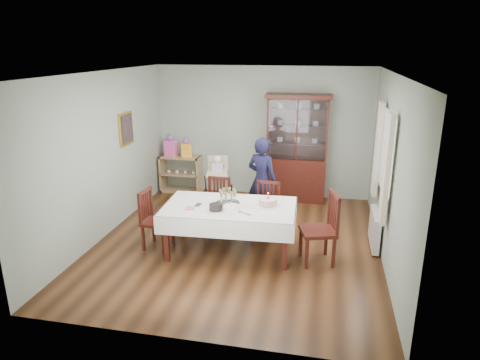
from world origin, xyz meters
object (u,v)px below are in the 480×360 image
(gift_bag_orange, at_px, (186,148))
(chair_far_right, at_px, (266,221))
(sideboard, at_px, (181,174))
(birthday_cake, at_px, (268,202))
(chair_far_left, at_px, (217,215))
(gift_bag_pink, at_px, (171,146))
(high_chair, at_px, (218,191))
(woman, at_px, (262,180))
(champagne_tray, at_px, (228,199))
(dining_table, at_px, (230,229))
(chair_end_left, at_px, (157,231))
(chair_end_right, at_px, (318,242))
(china_cabinet, at_px, (297,147))

(gift_bag_orange, bearing_deg, chair_far_right, -43.68)
(sideboard, xyz_separation_m, birthday_cake, (2.27, -2.51, 0.42))
(chair_far_left, distance_m, gift_bag_pink, 2.48)
(sideboard, bearing_deg, high_chair, -44.52)
(woman, bearing_deg, chair_far_left, 59.92)
(birthday_cake, bearing_deg, champagne_tray, -178.11)
(birthday_cake, relative_size, gift_bag_orange, 0.77)
(chair_far_left, relative_size, birthday_cake, 2.86)
(dining_table, relative_size, chair_far_right, 2.24)
(dining_table, distance_m, chair_far_left, 0.87)
(chair_far_left, height_order, champagne_tray, champagne_tray)
(chair_far_left, bearing_deg, chair_far_right, -1.50)
(high_chair, height_order, birthday_cake, high_chair)
(woman, bearing_deg, champagne_tray, 96.55)
(chair_end_left, bearing_deg, gift_bag_pink, 20.34)
(chair_far_left, xyz_separation_m, high_chair, (-0.17, 0.76, 0.17))
(chair_far_left, distance_m, birthday_cake, 1.29)
(chair_far_right, height_order, woman, woman)
(chair_end_right, xyz_separation_m, champagne_tray, (-1.40, 0.15, 0.51))
(china_cabinet, bearing_deg, chair_end_right, -78.31)
(chair_end_right, distance_m, high_chair, 2.50)
(dining_table, xyz_separation_m, chair_end_left, (-1.16, -0.09, -0.10))
(chair_far_right, height_order, gift_bag_orange, gift_bag_orange)
(chair_end_left, height_order, gift_bag_pink, gift_bag_pink)
(chair_far_right, relative_size, champagne_tray, 2.50)
(chair_far_right, relative_size, birthday_cake, 2.86)
(gift_bag_pink, distance_m, gift_bag_orange, 0.35)
(chair_far_right, distance_m, birthday_cake, 0.80)
(champagne_tray, bearing_deg, chair_end_left, -171.02)
(birthday_cake, distance_m, gift_bag_orange, 3.27)
(china_cabinet, height_order, woman, china_cabinet)
(sideboard, xyz_separation_m, chair_end_right, (3.05, -2.68, -0.08))
(sideboard, bearing_deg, chair_far_left, -55.32)
(high_chair, bearing_deg, birthday_cake, -61.34)
(woman, bearing_deg, birthday_cake, 125.61)
(chair_end_right, height_order, gift_bag_orange, gift_bag_orange)
(chair_far_left, bearing_deg, china_cabinet, 59.95)
(woman, relative_size, gift_bag_pink, 3.35)
(champagne_tray, relative_size, gift_bag_orange, 0.88)
(chair_far_left, xyz_separation_m, chair_end_left, (-0.76, -0.84, 0.01))
(sideboard, bearing_deg, gift_bag_orange, -7.63)
(dining_table, height_order, birthday_cake, birthday_cake)
(chair_far_left, height_order, chair_end_left, chair_end_left)
(dining_table, relative_size, chair_far_left, 2.24)
(chair_far_left, height_order, birthday_cake, birthday_cake)
(china_cabinet, relative_size, sideboard, 2.42)
(dining_table, distance_m, gift_bag_pink, 3.28)
(chair_end_left, height_order, birthday_cake, birthday_cake)
(chair_far_right, bearing_deg, woman, 110.36)
(high_chair, bearing_deg, chair_end_left, -120.52)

